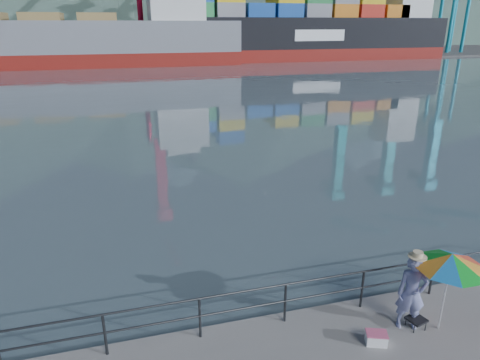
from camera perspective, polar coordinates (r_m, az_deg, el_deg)
name	(u,v)px	position (r m, az deg, el deg)	size (l,w,h in m)	color
harbor_water	(123,47)	(136.18, -15.32, 16.71)	(500.00, 280.00, 0.00)	#4E626A
far_dock	(173,55)	(99.98, -8.91, 16.15)	(200.00, 40.00, 0.40)	#514F4C
guardrail	(244,309)	(10.05, 0.49, -16.88)	(22.00, 0.06, 1.03)	#2D3033
container_stacks	(275,39)	(105.97, 4.65, 18.26)	(58.00, 8.40, 7.80)	red
fisherman	(412,293)	(10.62, 21.91, -13.80)	(0.66, 0.43, 1.80)	navy
beach_umbrella	(451,261)	(10.40, 26.35, -9.62)	(2.07, 2.07, 1.94)	white
folding_stool	(416,323)	(11.08, 22.39, -17.18)	(0.47, 0.47, 0.25)	black
cooler_bag	(376,339)	(10.35, 17.70, -19.51)	(0.44, 0.29, 0.25)	white
fishing_rod	(374,300)	(11.74, 17.44, -14.98)	(0.02, 0.02, 2.23)	black
bulk_carrier	(78,40)	(78.94, -20.77, 17.09)	(57.26, 9.91, 14.50)	maroon
container_ship	(318,27)	(90.01, 10.30, 19.40)	(55.64, 9.27, 18.10)	maroon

